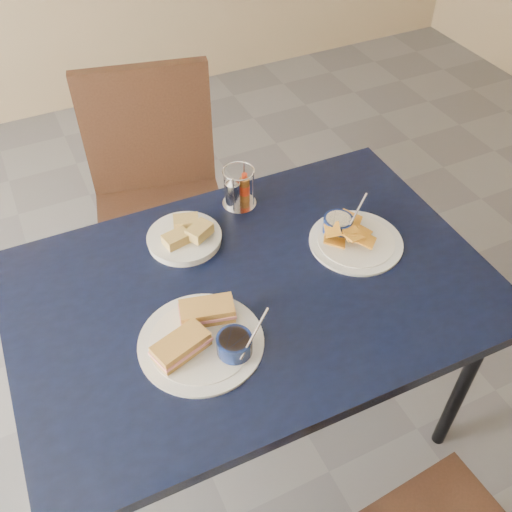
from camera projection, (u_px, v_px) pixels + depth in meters
name	position (u px, v px, depth m)	size (l,w,h in m)	color
ground	(196.00, 440.00, 2.07)	(6.00, 6.00, 0.00)	#58585D
dining_table	(253.00, 300.00, 1.63)	(1.34, 0.91, 0.75)	black
chair_far	(152.00, 187.00, 2.17)	(0.57, 0.55, 1.02)	black
sandwich_plate	(204.00, 336.00, 1.44)	(0.33, 0.32, 0.12)	white
plantain_plate	(349.00, 235.00, 1.71)	(0.28, 0.28, 0.12)	white
bread_basket	(185.00, 237.00, 1.70)	(0.22, 0.22, 0.07)	white
condiment_caddy	(237.00, 190.00, 1.80)	(0.11, 0.11, 0.14)	silver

